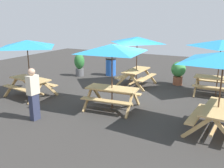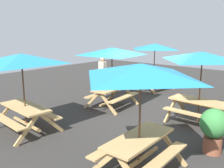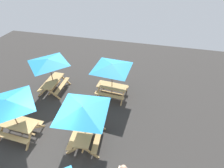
# 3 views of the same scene
# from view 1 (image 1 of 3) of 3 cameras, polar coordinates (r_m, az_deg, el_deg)

# --- Properties ---
(ground_plane) EXTENTS (24.00, 24.00, 0.00)m
(ground_plane) POSITION_cam_1_polar(r_m,az_deg,el_deg) (10.26, 2.53, -2.92)
(ground_plane) COLOR #33302D
(ground_plane) RESTS_ON ground
(picnic_table_0) EXTENTS (2.04, 2.04, 2.34)m
(picnic_table_0) POSITION_cam_1_polar(r_m,az_deg,el_deg) (10.95, 23.66, 7.65)
(picnic_table_0) COLOR tan
(picnic_table_0) RESTS_ON ground
(picnic_table_1) EXTENTS (2.82, 2.82, 2.34)m
(picnic_table_1) POSITION_cam_1_polar(r_m,az_deg,el_deg) (8.51, -0.00, 7.10)
(picnic_table_1) COLOR tan
(picnic_table_1) RESTS_ON ground
(picnic_table_2) EXTENTS (2.82, 2.82, 2.34)m
(picnic_table_2) POSITION_cam_1_polar(r_m,az_deg,el_deg) (7.22, 24.13, 4.32)
(picnic_table_2) COLOR tan
(picnic_table_2) RESTS_ON ground
(picnic_table_3) EXTENTS (2.07, 2.07, 2.34)m
(picnic_table_3) POSITION_cam_1_polar(r_m,az_deg,el_deg) (11.63, 5.76, 9.19)
(picnic_table_3) COLOR tan
(picnic_table_3) RESTS_ON ground
(picnic_table_4) EXTENTS (2.26, 2.26, 2.34)m
(picnic_table_4) POSITION_cam_1_polar(r_m,az_deg,el_deg) (10.45, -18.81, 7.81)
(picnic_table_4) COLOR tan
(picnic_table_4) RESTS_ON ground
(trash_bin_blue) EXTENTS (0.59, 0.59, 0.98)m
(trash_bin_blue) POSITION_cam_1_polar(r_m,az_deg,el_deg) (13.89, -0.27, 4.00)
(trash_bin_blue) COLOR blue
(trash_bin_blue) RESTS_ON ground
(potted_plant_0) EXTENTS (0.68, 0.68, 1.12)m
(potted_plant_0) POSITION_cam_1_polar(r_m,az_deg,el_deg) (12.32, 14.91, 2.79)
(potted_plant_0) COLOR #935138
(potted_plant_0) RESTS_ON ground
(potted_plant_1) EXTENTS (0.55, 0.55, 1.24)m
(potted_plant_1) POSITION_cam_1_polar(r_m,az_deg,el_deg) (13.82, -7.46, 4.59)
(potted_plant_1) COLOR #59595B
(potted_plant_1) RESTS_ON ground
(person_standing) EXTENTS (0.24, 0.37, 1.67)m
(person_standing) POSITION_cam_1_polar(r_m,az_deg,el_deg) (8.12, -17.55, -1.98)
(person_standing) COLOR #2D334C
(person_standing) RESTS_ON ground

